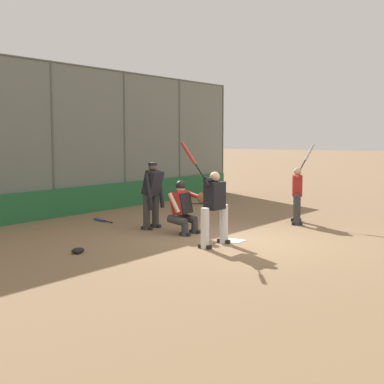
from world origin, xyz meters
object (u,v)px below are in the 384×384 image
object	(u,v)px
spare_bat_near_backstop	(206,203)
fielding_glove_on_dirt	(78,251)
batter_on_deck	(297,193)
catcher_behind_plate	(183,206)
umpire_home	(152,193)
batter_at_plate	(214,206)
spare_bat_by_padding	(101,220)

from	to	relation	value
spare_bat_near_backstop	fielding_glove_on_dirt	size ratio (longest dim) A/B	2.63
spare_bat_near_backstop	batter_on_deck	bearing A→B (deg)	-81.55
catcher_behind_plate	fielding_glove_on_dirt	xyz separation A→B (m)	(2.95, -0.39, -0.61)
umpire_home	spare_bat_near_backstop	size ratio (longest dim) A/B	2.11
batter_at_plate	spare_bat_near_backstop	size ratio (longest dim) A/B	2.78
batter_on_deck	fielding_glove_on_dirt	xyz separation A→B (m)	(6.04, -1.87, -0.76)
batter_at_plate	umpire_home	size ratio (longest dim) A/B	1.31
batter_on_deck	spare_bat_near_backstop	bearing A→B (deg)	38.57
catcher_behind_plate	spare_bat_by_padding	size ratio (longest dim) A/B	1.44
batter_at_plate	umpire_home	xyz separation A→B (m)	(-0.85, -2.43, 0.04)
catcher_behind_plate	spare_bat_by_padding	world-z (taller)	catcher_behind_plate
batter_at_plate	batter_on_deck	world-z (taller)	batter_at_plate
catcher_behind_plate	batter_on_deck	world-z (taller)	batter_on_deck
batter_on_deck	spare_bat_by_padding	distance (m)	5.38
umpire_home	fielding_glove_on_dirt	bearing A→B (deg)	5.06
fielding_glove_on_dirt	umpire_home	bearing A→B (deg)	-167.81
catcher_behind_plate	fielding_glove_on_dirt	size ratio (longest dim) A/B	4.22
umpire_home	catcher_behind_plate	bearing A→B (deg)	76.97
umpire_home	fielding_glove_on_dirt	distance (m)	3.24
umpire_home	spare_bat_by_padding	world-z (taller)	umpire_home
spare_bat_near_backstop	spare_bat_by_padding	bearing A→B (deg)	-149.69
batter_at_plate	spare_bat_near_backstop	xyz separation A→B (m)	(-5.73, -4.18, -0.83)
batter_on_deck	fielding_glove_on_dirt	size ratio (longest dim) A/B	7.02
batter_on_deck	spare_bat_by_padding	xyz separation A→B (m)	(2.91, -4.46, -0.78)
spare_bat_by_padding	batter_on_deck	bearing A→B (deg)	-134.97
batter_at_plate	spare_bat_near_backstop	world-z (taller)	batter_at_plate
spare_bat_near_backstop	fielding_glove_on_dirt	xyz separation A→B (m)	(7.93, 2.41, 0.02)
umpire_home	batter_on_deck	bearing A→B (deg)	132.46
batter_on_deck	spare_bat_near_backstop	distance (m)	4.75
umpire_home	batter_on_deck	distance (m)	3.91
umpire_home	batter_on_deck	size ratio (longest dim) A/B	0.79
umpire_home	batter_on_deck	xyz separation A→B (m)	(-2.98, 2.53, -0.09)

